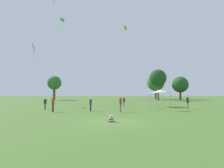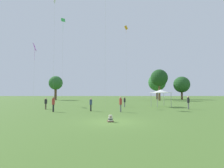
# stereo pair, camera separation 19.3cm
# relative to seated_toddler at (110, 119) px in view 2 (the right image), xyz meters

# --- Properties ---
(ground_plane) EXTENTS (300.00, 300.00, 0.00)m
(ground_plane) POSITION_rel_seated_toddler_xyz_m (0.23, 0.02, -0.22)
(ground_plane) COLOR #4C702D
(seated_toddler) EXTENTS (0.52, 0.61, 0.55)m
(seated_toddler) POSITION_rel_seated_toddler_xyz_m (0.00, 0.00, 0.00)
(seated_toddler) COLOR brown
(seated_toddler) RESTS_ON ground
(person_standing_0) EXTENTS (0.36, 0.36, 1.84)m
(person_standing_0) POSITION_rel_seated_toddler_xyz_m (1.20, 7.18, 0.90)
(person_standing_0) COLOR slate
(person_standing_0) RESTS_ON ground
(person_standing_1) EXTENTS (0.46, 0.46, 1.85)m
(person_standing_1) POSITION_rel_seated_toddler_xyz_m (10.95, 10.86, 0.91)
(person_standing_1) COLOR slate
(person_standing_1) RESTS_ON ground
(person_standing_2) EXTENTS (0.38, 0.38, 1.58)m
(person_standing_2) POSITION_rel_seated_toddler_xyz_m (-9.10, 10.91, 0.72)
(person_standing_2) COLOR brown
(person_standing_2) RESTS_ON ground
(person_standing_3) EXTENTS (0.47, 0.47, 1.81)m
(person_standing_3) POSITION_rel_seated_toddler_xyz_m (-6.92, 7.48, 0.87)
(person_standing_3) COLOR black
(person_standing_3) RESTS_ON ground
(person_standing_4) EXTENTS (0.41, 0.41, 1.61)m
(person_standing_4) POSITION_rel_seated_toddler_xyz_m (2.33, 15.36, 0.74)
(person_standing_4) COLOR slate
(person_standing_4) RESTS_ON ground
(person_standing_5) EXTENTS (0.46, 0.46, 1.64)m
(person_standing_5) POSITION_rel_seated_toddler_xyz_m (-2.50, 8.42, 0.76)
(person_standing_5) COLOR black
(person_standing_5) RESTS_ON ground
(canopy_tent) EXTENTS (3.13, 3.13, 2.87)m
(canopy_tent) POSITION_rel_seated_toddler_xyz_m (8.37, 15.42, 2.35)
(canopy_tent) COLOR white
(canopy_tent) RESTS_ON ground
(kite_0) EXTENTS (0.84, 0.71, 17.18)m
(kite_0) POSITION_rel_seated_toddler_xyz_m (-9.45, 20.18, 15.46)
(kite_0) COLOR green
(kite_0) RESTS_ON ground
(kite_1) EXTENTS (0.48, 1.11, 21.70)m
(kite_1) POSITION_rel_seated_toddler_xyz_m (-11.33, 20.74, 19.92)
(kite_1) COLOR white
(kite_1) RESTS_ON ground
(kite_2) EXTENTS (0.68, 0.85, 15.32)m
(kite_2) POSITION_rel_seated_toddler_xyz_m (2.99, 19.44, 13.76)
(kite_2) COLOR orange
(kite_2) RESTS_ON ground
(kite_3) EXTENTS (0.82, 1.52, 12.03)m
(kite_3) POSITION_rel_seated_toddler_xyz_m (-14.98, 20.26, 10.92)
(kite_3) COLOR #B738C6
(kite_3) RESTS_ON ground
(distant_tree_0) EXTENTS (5.99, 5.99, 8.61)m
(distant_tree_0) POSITION_rel_seated_toddler_xyz_m (26.61, 51.37, 5.37)
(distant_tree_0) COLOR brown
(distant_tree_0) RESTS_ON ground
(distant_tree_1) EXTENTS (5.46, 5.46, 10.06)m
(distant_tree_1) POSITION_rel_seated_toddler_xyz_m (15.70, 42.43, 7.04)
(distant_tree_1) COLOR brown
(distant_tree_1) RESTS_ON ground
(distant_tree_2) EXTENTS (4.69, 4.69, 8.26)m
(distant_tree_2) POSITION_rel_seated_toddler_xyz_m (-18.91, 46.20, 5.59)
(distant_tree_2) COLOR brown
(distant_tree_2) RESTS_ON ground
(distant_tree_3) EXTENTS (6.73, 6.73, 10.00)m
(distant_tree_3) POSITION_rel_seated_toddler_xyz_m (18.04, 54.04, 6.37)
(distant_tree_3) COLOR #473323
(distant_tree_3) RESTS_ON ground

